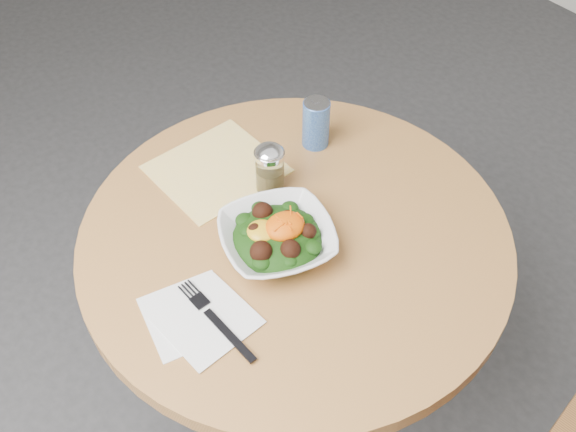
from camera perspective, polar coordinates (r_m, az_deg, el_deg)
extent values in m
plane|color=#2D2D2F|center=(1.96, 0.44, -15.91)|extent=(6.00, 6.00, 0.00)
cylinder|color=black|center=(1.95, 0.44, -15.72)|extent=(0.52, 0.52, 0.03)
cylinder|color=black|center=(1.65, 0.51, -10.36)|extent=(0.10, 0.10, 0.71)
cylinder|color=#B77F42|center=(1.35, 0.62, -1.82)|extent=(0.90, 0.90, 0.04)
cube|color=#DFA50B|center=(1.47, -6.39, 4.19)|extent=(0.28, 0.26, 0.00)
cube|color=silver|center=(1.22, -8.78, -8.64)|extent=(0.18, 0.18, 0.00)
cube|color=silver|center=(1.20, -7.20, -9.16)|extent=(0.17, 0.17, 0.00)
imported|color=silver|center=(1.28, -0.97, -2.02)|extent=(0.28, 0.28, 0.06)
ellipsoid|color=black|center=(1.28, -0.97, -2.07)|extent=(0.18, 0.18, 0.06)
ellipsoid|color=gold|center=(1.26, -2.37, -1.31)|extent=(0.06, 0.06, 0.02)
ellipsoid|color=#F46505|center=(1.26, -0.28, -0.90)|extent=(0.08, 0.07, 0.04)
cube|color=black|center=(1.18, -5.22, -10.53)|extent=(0.02, 0.14, 0.00)
cube|color=black|center=(1.23, -8.30, -7.03)|extent=(0.03, 0.08, 0.00)
cylinder|color=silver|center=(1.38, -1.62, 3.92)|extent=(0.06, 0.06, 0.09)
cylinder|color=#A28C4B|center=(1.40, -1.61, 3.31)|extent=(0.05, 0.05, 0.05)
cylinder|color=white|center=(1.35, -1.67, 5.52)|extent=(0.07, 0.07, 0.01)
ellipsoid|color=white|center=(1.34, -1.68, 5.70)|extent=(0.06, 0.06, 0.03)
cylinder|color=#0D2594|center=(1.49, 2.50, 8.20)|extent=(0.06, 0.06, 0.12)
cylinder|color=silver|center=(1.46, 2.57, 10.02)|extent=(0.06, 0.06, 0.00)
cube|color=silver|center=(1.46, 2.41, 10.26)|extent=(0.01, 0.02, 0.00)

